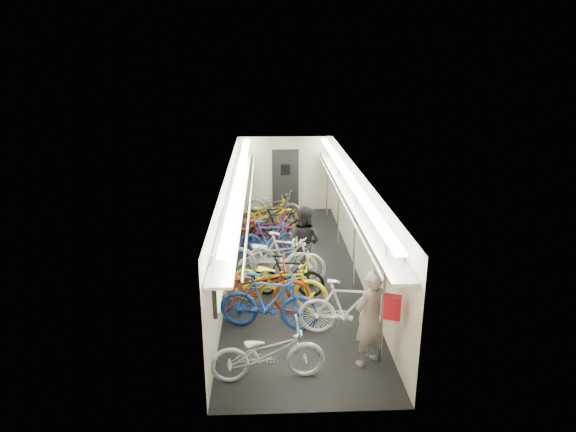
{
  "coord_description": "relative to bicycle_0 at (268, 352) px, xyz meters",
  "views": [
    {
      "loc": [
        -0.61,
        -11.15,
        4.98
      ],
      "look_at": [
        -0.1,
        0.7,
        1.15
      ],
      "focal_mm": 32.0,
      "sensor_mm": 36.0,
      "label": 1
    }
  ],
  "objects": [
    {
      "name": "backpack",
      "position": [
        1.89,
        -0.1,
        0.8
      ],
      "size": [
        0.29,
        0.22,
        0.38
      ],
      "primitive_type": "cube",
      "rotation": [
        0.0,
        0.0,
        -0.34
      ],
      "color": "red",
      "rests_on": "passenger_near"
    },
    {
      "name": "bicycle_11",
      "position": [
        1.46,
        1.27,
        0.07
      ],
      "size": [
        1.87,
        0.77,
        1.09
      ],
      "primitive_type": "imported",
      "rotation": [
        0.0,
        0.0,
        1.42
      ],
      "color": "white",
      "rests_on": "ground"
    },
    {
      "name": "bicycle_10",
      "position": [
        -0.0,
        7.15,
        0.01
      ],
      "size": [
        1.9,
        0.82,
        0.97
      ],
      "primitive_type": "imported",
      "rotation": [
        0.0,
        0.0,
        1.67
      ],
      "color": "gold",
      "rests_on": "ground"
    },
    {
      "name": "train_car_shell",
      "position": [
        0.26,
        4.88,
        1.18
      ],
      "size": [
        10.0,
        10.0,
        10.0
      ],
      "color": "black",
      "rests_on": "ground"
    },
    {
      "name": "passenger_mid",
      "position": [
        0.85,
        3.89,
        0.37
      ],
      "size": [
        1.04,
        1.0,
        1.69
      ],
      "primitive_type": "imported",
      "rotation": [
        0.0,
        0.0,
        2.52
      ],
      "color": "black",
      "rests_on": "ground"
    },
    {
      "name": "bicycle_9",
      "position": [
        0.35,
        5.94,
        0.05
      ],
      "size": [
        1.8,
        0.92,
        1.04
      ],
      "primitive_type": "imported",
      "rotation": [
        0.0,
        0.0,
        1.83
      ],
      "color": "black",
      "rests_on": "ground"
    },
    {
      "name": "bicycle_5",
      "position": [
        0.44,
        3.72,
        0.08
      ],
      "size": [
        1.92,
        1.14,
        1.11
      ],
      "primitive_type": "imported",
      "rotation": [
        0.0,
        0.0,
        1.21
      ],
      "color": "white",
      "rests_on": "ground"
    },
    {
      "name": "bicycle_8",
      "position": [
        -0.08,
        5.67,
        0.05
      ],
      "size": [
        2.13,
        1.24,
        1.06
      ],
      "primitive_type": "imported",
      "rotation": [
        0.0,
        0.0,
        1.28
      ],
      "color": "maroon",
      "rests_on": "ground"
    },
    {
      "name": "bicycle_4",
      "position": [
        0.23,
        2.43,
        0.08
      ],
      "size": [
        2.24,
        1.53,
        1.11
      ],
      "primitive_type": "imported",
      "rotation": [
        0.0,
        0.0,
        1.16
      ],
      "color": "yellow",
      "rests_on": "ground"
    },
    {
      "name": "bicycle_12",
      "position": [
        0.23,
        8.03,
        -0.0
      ],
      "size": [
        1.91,
        1.26,
        0.95
      ],
      "primitive_type": "imported",
      "rotation": [
        0.0,
        0.0,
        1.18
      ],
      "color": "slate",
      "rests_on": "ground"
    },
    {
      "name": "bicycle_2",
      "position": [
        -0.25,
        2.12,
        0.1
      ],
      "size": [
        2.19,
        0.79,
        1.15
      ],
      "primitive_type": "imported",
      "rotation": [
        0.0,
        0.0,
        1.58
      ],
      "color": "#A02D11",
      "rests_on": "ground"
    },
    {
      "name": "bicycle_7",
      "position": [
        0.06,
        5.14,
        0.0
      ],
      "size": [
        1.62,
        0.58,
        0.95
      ],
      "primitive_type": "imported",
      "rotation": [
        0.0,
        0.0,
        1.66
      ],
      "color": "#1A3E9D",
      "rests_on": "ground"
    },
    {
      "name": "bicycle_1",
      "position": [
        0.03,
        1.55,
        0.09
      ],
      "size": [
        1.94,
        0.89,
        1.13
      ],
      "primitive_type": "imported",
      "rotation": [
        0.0,
        0.0,
        1.37
      ],
      "color": "#1B40A3",
      "rests_on": "ground"
    },
    {
      "name": "passenger_near",
      "position": [
        1.66,
        0.35,
        0.37
      ],
      "size": [
        0.74,
        0.67,
        1.69
      ],
      "primitive_type": "imported",
      "rotation": [
        0.0,
        0.0,
        3.72
      ],
      "color": "gray",
      "rests_on": "ground"
    },
    {
      "name": "bicycle_3",
      "position": [
        0.44,
        2.87,
        -0.01
      ],
      "size": [
        1.61,
        0.68,
        0.94
      ],
      "primitive_type": "imported",
      "rotation": [
        0.0,
        0.0,
        1.41
      ],
      "color": "black",
      "rests_on": "ground"
    },
    {
      "name": "bicycle_6",
      "position": [
        0.1,
        3.75,
        0.09
      ],
      "size": [
        2.26,
        1.25,
        1.12
      ],
      "primitive_type": "imported",
      "rotation": [
        0.0,
        0.0,
        1.32
      ],
      "color": "silver",
      "rests_on": "ground"
    },
    {
      "name": "bicycle_0",
      "position": [
        0.0,
        0.0,
        0.0
      ],
      "size": [
        1.86,
        0.8,
        0.95
      ],
      "primitive_type": "imported",
      "rotation": [
        0.0,
        0.0,
        1.66
      ],
      "color": "silver",
      "rests_on": "ground"
    }
  ]
}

